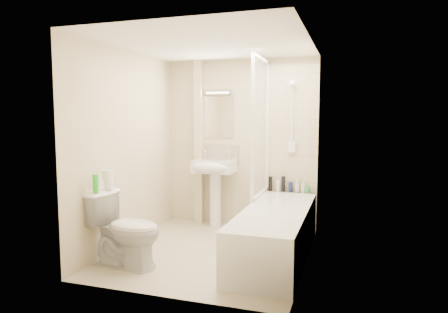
% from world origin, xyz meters
% --- Properties ---
extents(floor, '(2.50, 2.50, 0.00)m').
position_xyz_m(floor, '(0.00, 0.00, 0.00)').
color(floor, beige).
rests_on(floor, ground).
extents(wall_back, '(2.20, 0.02, 2.40)m').
position_xyz_m(wall_back, '(0.00, 1.25, 1.20)').
color(wall_back, beige).
rests_on(wall_back, ground).
extents(wall_left, '(0.02, 2.50, 2.40)m').
position_xyz_m(wall_left, '(-1.10, 0.00, 1.20)').
color(wall_left, beige).
rests_on(wall_left, ground).
extents(wall_right, '(0.02, 2.50, 2.40)m').
position_xyz_m(wall_right, '(1.10, 0.00, 1.20)').
color(wall_right, beige).
rests_on(wall_right, ground).
extents(ceiling, '(2.20, 2.50, 0.02)m').
position_xyz_m(ceiling, '(0.00, 0.00, 2.40)').
color(ceiling, white).
rests_on(ceiling, wall_back).
extents(tile_back, '(0.70, 0.01, 1.75)m').
position_xyz_m(tile_back, '(0.75, 1.24, 1.42)').
color(tile_back, beige).
rests_on(tile_back, wall_back).
extents(tile_right, '(0.01, 2.10, 1.75)m').
position_xyz_m(tile_right, '(1.09, 0.06, 1.42)').
color(tile_right, beige).
rests_on(tile_right, wall_right).
extents(pipe_boxing, '(0.12, 0.12, 2.40)m').
position_xyz_m(pipe_boxing, '(-0.62, 1.19, 1.20)').
color(pipe_boxing, beige).
rests_on(pipe_boxing, ground).
extents(splashback, '(0.60, 0.02, 0.30)m').
position_xyz_m(splashback, '(-0.33, 1.24, 1.03)').
color(splashback, beige).
rests_on(splashback, wall_back).
extents(mirror, '(0.46, 0.01, 0.60)m').
position_xyz_m(mirror, '(-0.33, 1.24, 1.58)').
color(mirror, white).
rests_on(mirror, wall_back).
extents(strip_light, '(0.42, 0.07, 0.07)m').
position_xyz_m(strip_light, '(-0.33, 1.22, 1.95)').
color(strip_light, silver).
rests_on(strip_light, wall_back).
extents(bathtub, '(0.70, 2.10, 0.55)m').
position_xyz_m(bathtub, '(0.75, 0.06, 0.29)').
color(bathtub, white).
rests_on(bathtub, ground).
extents(shower_screen, '(0.04, 0.92, 1.80)m').
position_xyz_m(shower_screen, '(0.40, 0.80, 1.45)').
color(shower_screen, white).
rests_on(shower_screen, bathtub).
extents(shower_fixture, '(0.10, 0.16, 0.99)m').
position_xyz_m(shower_fixture, '(0.75, 1.19, 1.55)').
color(shower_fixture, white).
rests_on(shower_fixture, wall_back).
extents(pedestal_sink, '(0.57, 0.51, 1.10)m').
position_xyz_m(pedestal_sink, '(-0.33, 1.01, 0.78)').
color(pedestal_sink, white).
rests_on(pedestal_sink, ground).
extents(bottle_black_a, '(0.05, 0.05, 0.20)m').
position_xyz_m(bottle_black_a, '(0.47, 1.16, 0.65)').
color(bottle_black_a, black).
rests_on(bottle_black_a, bathtub).
extents(bottle_white_a, '(0.06, 0.06, 0.15)m').
position_xyz_m(bottle_white_a, '(0.57, 1.16, 0.63)').
color(bottle_white_a, white).
rests_on(bottle_white_a, bathtub).
extents(bottle_black_b, '(0.05, 0.05, 0.21)m').
position_xyz_m(bottle_black_b, '(0.65, 1.16, 0.66)').
color(bottle_black_b, black).
rests_on(bottle_black_b, bathtub).
extents(bottle_blue, '(0.06, 0.06, 0.14)m').
position_xyz_m(bottle_blue, '(0.75, 1.16, 0.62)').
color(bottle_blue, navy).
rests_on(bottle_blue, bathtub).
extents(bottle_cream, '(0.07, 0.07, 0.18)m').
position_xyz_m(bottle_cream, '(0.84, 1.16, 0.64)').
color(bottle_cream, beige).
rests_on(bottle_cream, bathtub).
extents(bottle_white_b, '(0.06, 0.06, 0.14)m').
position_xyz_m(bottle_white_b, '(0.92, 1.16, 0.62)').
color(bottle_white_b, silver).
rests_on(bottle_white_b, bathtub).
extents(bottle_green, '(0.07, 0.07, 0.08)m').
position_xyz_m(bottle_green, '(0.98, 1.16, 0.59)').
color(bottle_green, green).
rests_on(bottle_green, bathtub).
extents(toilet, '(0.58, 0.86, 0.81)m').
position_xyz_m(toilet, '(-0.72, -0.70, 0.40)').
color(toilet, white).
rests_on(toilet, ground).
extents(toilet_roll_lower, '(0.10, 0.10, 0.10)m').
position_xyz_m(toilet_roll_lower, '(-0.95, -0.64, 0.86)').
color(toilet_roll_lower, white).
rests_on(toilet_roll_lower, toilet).
extents(toilet_roll_upper, '(0.10, 0.10, 0.11)m').
position_xyz_m(toilet_roll_upper, '(-0.96, -0.64, 0.96)').
color(toilet_roll_upper, white).
rests_on(toilet_roll_upper, toilet_roll_lower).
extents(green_bottle, '(0.06, 0.06, 0.19)m').
position_xyz_m(green_bottle, '(-0.98, -0.83, 0.90)').
color(green_bottle, green).
rests_on(green_bottle, toilet).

